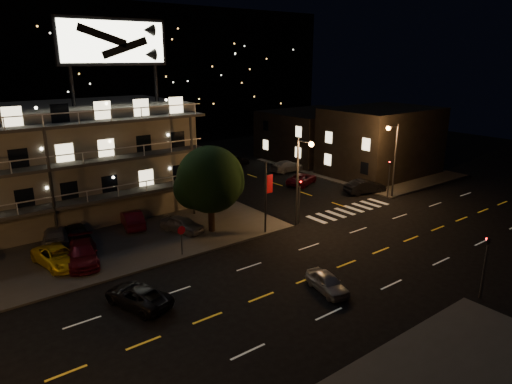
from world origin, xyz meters
TOP-DOWN VIEW (x-y plane):
  - ground at (0.00, 0.00)m, footprint 140.00×140.00m
  - curb_ne at (30.00, 20.00)m, footprint 16.00×24.00m
  - motel at (-9.94, 23.88)m, footprint 28.00×13.80m
  - side_bldg_front at (29.99, 16.00)m, footprint 14.06×10.00m
  - side_bldg_back at (29.99, 28.00)m, footprint 14.06×12.00m
  - streetlight_nc at (8.50, 7.94)m, footprint 0.44×1.92m
  - streetlight_ne at (22.14, 8.30)m, footprint 1.92×0.44m
  - signal_nw at (9.00, 8.50)m, footprint 0.20×0.27m
  - signal_sw at (9.00, -8.50)m, footprint 0.20×0.27m
  - signal_ne at (22.00, 8.50)m, footprint 0.27×0.20m
  - banner_north at (5.09, 8.40)m, footprint 0.83×0.16m
  - stop_sign at (-3.00, 8.57)m, footprint 0.91×0.11m
  - tree at (1.41, 11.48)m, footprint 5.95×5.73m
  - lot_car_2 at (-11.05, 12.39)m, footprint 3.05×5.15m
  - lot_car_3 at (-9.48, 11.72)m, footprint 3.29×5.48m
  - lot_car_4 at (-0.67, 12.83)m, footprint 3.01×4.32m
  - lot_car_7 at (-10.09, 16.59)m, footprint 3.28×5.24m
  - lot_car_8 at (-8.58, 16.42)m, footprint 2.11×4.54m
  - lot_car_9 at (-3.66, 16.60)m, footprint 2.46×4.77m
  - side_car_0 at (21.38, 11.11)m, footprint 4.95×2.83m
  - side_car_1 at (18.37, 18.18)m, footprint 5.41×4.01m
  - side_car_2 at (21.15, 24.01)m, footprint 5.06×2.09m
  - side_car_3 at (17.87, 31.43)m, footprint 4.30×2.47m
  - road_car_east at (1.92, -1.96)m, footprint 2.17×3.83m
  - road_car_west at (-8.62, 3.86)m, footprint 3.41×5.06m

SIDE VIEW (x-z plane):
  - ground at x=0.00m, z-range 0.00..0.00m
  - curb_ne at x=30.00m, z-range 0.00..0.15m
  - road_car_east at x=1.92m, z-range 0.00..1.23m
  - road_car_west at x=-8.62m, z-range 0.00..1.29m
  - side_car_1 at x=18.37m, z-range 0.00..1.37m
  - side_car_3 at x=17.87m, z-range 0.00..1.38m
  - side_car_2 at x=21.15m, z-range 0.00..1.46m
  - side_car_0 at x=21.38m, z-range 0.00..1.54m
  - lot_car_2 at x=-11.05m, z-range 0.15..1.49m
  - lot_car_4 at x=-0.67m, z-range 0.15..1.52m
  - lot_car_7 at x=-10.09m, z-range 0.15..1.57m
  - lot_car_3 at x=-9.48m, z-range 0.15..1.64m
  - lot_car_9 at x=-3.66m, z-range 0.15..1.65m
  - lot_car_8 at x=-8.58m, z-range 0.15..1.66m
  - stop_sign at x=-3.00m, z-range 0.41..3.01m
  - signal_nw at x=9.00m, z-range 0.27..4.87m
  - signal_sw at x=9.00m, z-range 0.27..4.87m
  - signal_ne at x=22.00m, z-range 0.27..4.87m
  - banner_north at x=5.09m, z-range 0.23..6.63m
  - side_bldg_back at x=29.99m, z-range 0.00..7.00m
  - side_bldg_front at x=29.99m, z-range 0.00..8.50m
  - tree at x=1.41m, z-range 0.85..8.35m
  - streetlight_nc at x=8.50m, z-range 0.96..8.96m
  - streetlight_ne at x=22.14m, z-range 0.96..8.96m
  - motel at x=-9.94m, z-range -3.71..14.39m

